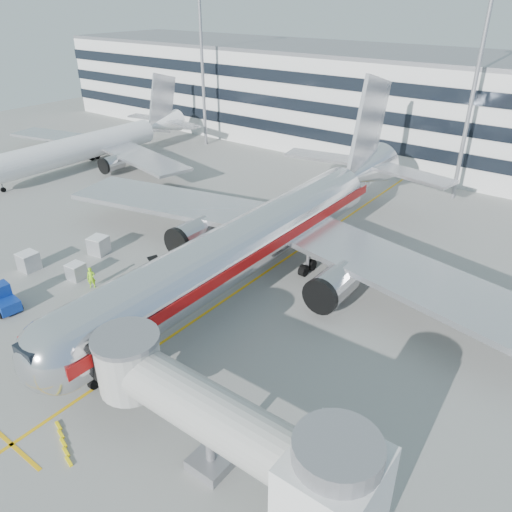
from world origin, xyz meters
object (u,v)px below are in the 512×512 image
Objects in this scene: baggage_tug at (3,299)px; cargo_container_right at (99,245)px; main_jet at (266,232)px; cargo_container_left at (28,261)px; ramp_worker at (91,278)px; belt_loader at (159,275)px; cargo_container_front at (76,271)px.

baggage_tug reaches higher than cargo_container_right.
main_jet reaches higher than cargo_container_left.
cargo_container_right is at bearing 99.88° from baggage_tug.
cargo_container_right is at bearing 91.31° from ramp_worker.
ramp_worker is (4.97, -4.59, 0.09)m from cargo_container_right.
cargo_container_right is (-8.98, 0.12, 0.36)m from belt_loader.
cargo_container_front is at bearing 18.33° from cargo_container_left.
ramp_worker is at bearing 11.70° from cargo_container_left.
belt_loader is 2.05× the size of cargo_container_right.
cargo_container_right is 6.77m from ramp_worker.
main_jet is 17.74m from cargo_container_right.
baggage_tug is 1.55× the size of ramp_worker.
belt_loader is at bearing -0.75° from cargo_container_right.
main_jet is 10.66m from belt_loader.
main_jet is 18.07m from cargo_container_front.
baggage_tug reaches higher than cargo_container_front.
cargo_container_front is at bearing 131.30° from ramp_worker.
cargo_container_left is 7.75m from ramp_worker.
main_jet is at bearing 35.58° from cargo_container_left.
belt_loader is 2.68× the size of cargo_container_front.
cargo_container_right is 5.12m from cargo_container_front.
cargo_container_right is at bearing 119.04° from cargo_container_front.
baggage_tug is at bearing -122.38° from belt_loader.
ramp_worker reaches higher than cargo_container_left.
main_jet is at bearing 0.94° from ramp_worker.
main_jet is 28.87× the size of cargo_container_left.
ramp_worker is at bearing -133.12° from main_jet.
baggage_tug is 1.76× the size of cargo_container_left.
main_jet is at bearing 24.03° from cargo_container_right.
baggage_tug is at bearing -160.47° from ramp_worker.
cargo_container_right is 1.31× the size of cargo_container_front.
ramp_worker reaches higher than cargo_container_right.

